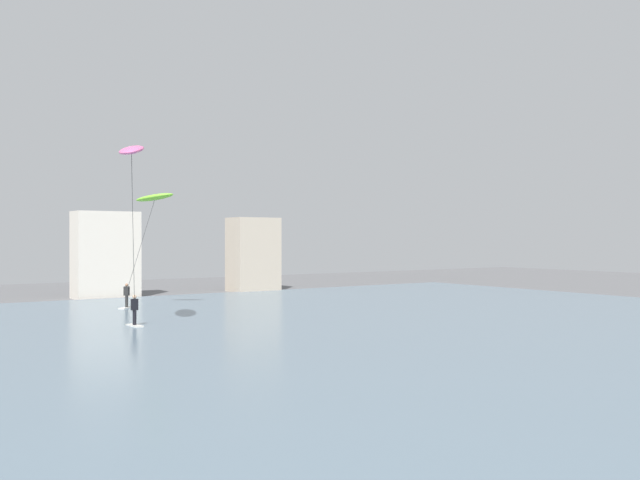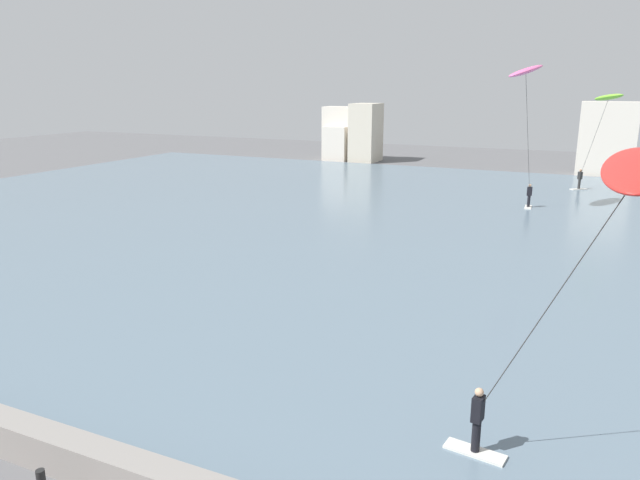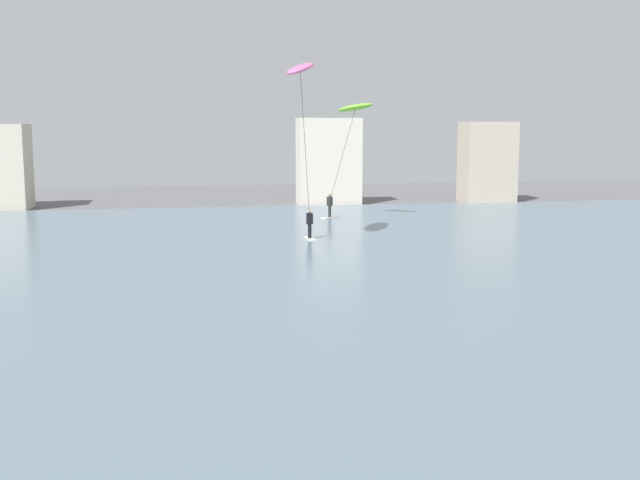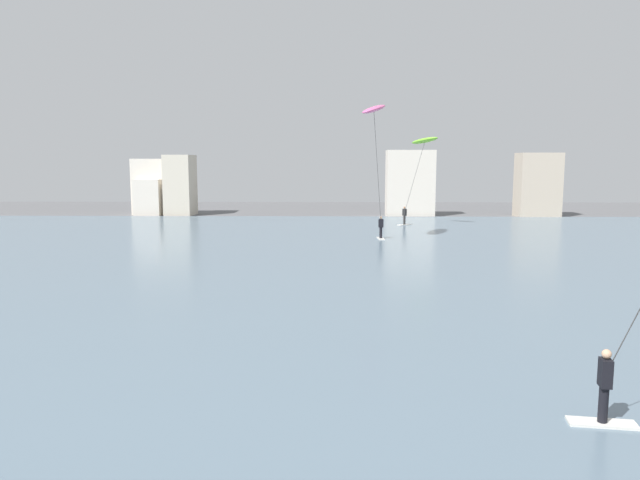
{
  "view_description": "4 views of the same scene",
  "coord_description": "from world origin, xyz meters",
  "views": [
    {
      "loc": [
        -9.76,
        3.08,
        4.76
      ],
      "look_at": [
        -2.9,
        13.03,
        4.72
      ],
      "focal_mm": 39.22,
      "sensor_mm": 36.0,
      "label": 1
    },
    {
      "loc": [
        7.17,
        -3.8,
        8.31
      ],
      "look_at": [
        -2.43,
        16.74,
        2.41
      ],
      "focal_mm": 33.46,
      "sensor_mm": 36.0,
      "label": 2
    },
    {
      "loc": [
        -3.55,
        -3.27,
        6.35
      ],
      "look_at": [
        -0.53,
        14.37,
        3.72
      ],
      "focal_mm": 44.14,
      "sensor_mm": 36.0,
      "label": 3
    },
    {
      "loc": [
        -0.44,
        -3.34,
        5.62
      ],
      "look_at": [
        -0.84,
        16.02,
        3.06
      ],
      "focal_mm": 33.01,
      "sensor_mm": 36.0,
      "label": 4
    }
  ],
  "objects": [
    {
      "name": "far_shore_buildings",
      "position": [
        -2.3,
        58.88,
        3.09
      ],
      "size": [
        44.73,
        4.7,
        6.87
      ],
      "color": "beige",
      "rests_on": "ground"
    },
    {
      "name": "kitesurfer_pink",
      "position": [
        2.43,
        37.57,
        8.66
      ],
      "size": [
        2.53,
        4.36,
        9.75
      ],
      "color": "silver",
      "rests_on": "water_bay"
    },
    {
      "name": "kitesurfer_lime",
      "position": [
        7.18,
        47.34,
        6.52
      ],
      "size": [
        3.3,
        3.22,
        7.76
      ],
      "color": "silver",
      "rests_on": "water_bay"
    },
    {
      "name": "water_bay",
      "position": [
        0.0,
        30.98,
        0.05
      ],
      "size": [
        84.0,
        52.0,
        0.1
      ],
      "primitive_type": "cube",
      "color": "slate",
      "rests_on": "ground"
    }
  ]
}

